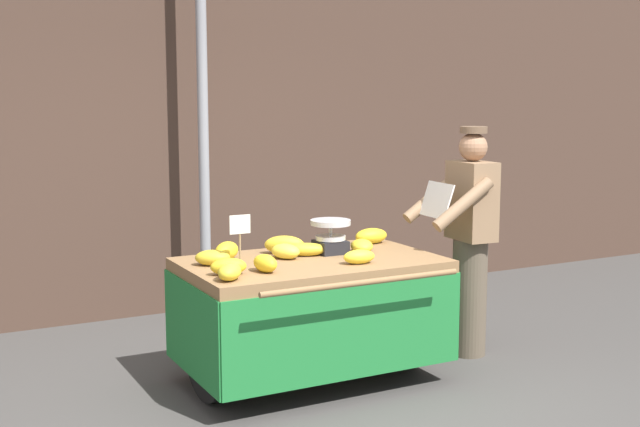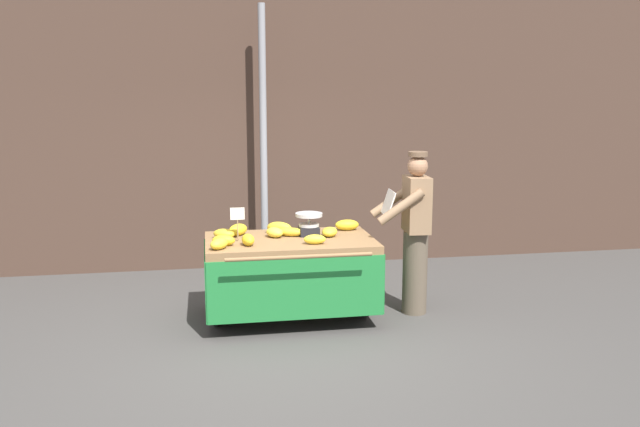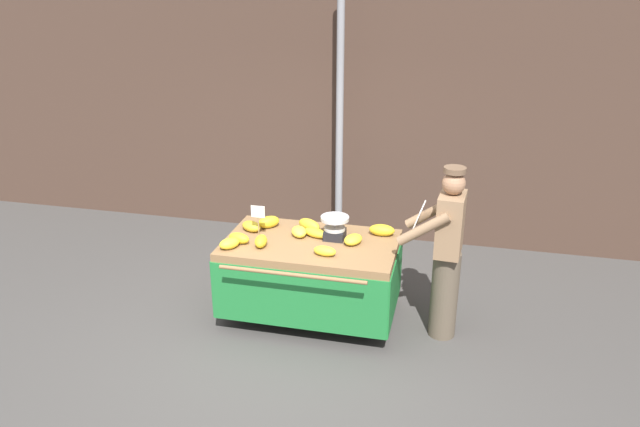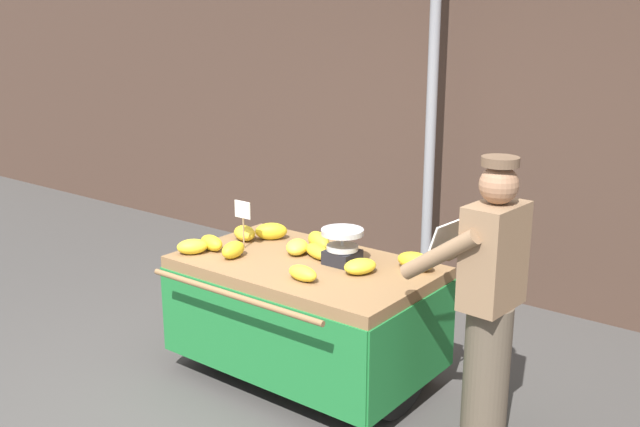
% 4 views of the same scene
% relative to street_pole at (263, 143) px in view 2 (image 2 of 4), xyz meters
% --- Properties ---
extents(ground_plane, '(60.00, 60.00, 0.00)m').
position_rel_street_pole_xyz_m(ground_plane, '(-0.05, -2.52, -1.69)').
color(ground_plane, '#423F3D').
extents(back_wall, '(16.00, 0.24, 3.81)m').
position_rel_street_pole_xyz_m(back_wall, '(-0.05, 0.52, 0.21)').
color(back_wall, '#473328').
rests_on(back_wall, ground).
extents(street_pole, '(0.09, 0.09, 3.38)m').
position_rel_street_pole_xyz_m(street_pole, '(0.00, 0.00, 0.00)').
color(street_pole, gray).
rests_on(street_pole, ground).
extents(banana_cart, '(1.72, 1.22, 0.85)m').
position_rel_street_pole_xyz_m(banana_cart, '(0.09, -1.81, -1.07)').
color(banana_cart, olive).
rests_on(banana_cart, ground).
extents(weighing_scale, '(0.28, 0.28, 0.24)m').
position_rel_street_pole_xyz_m(weighing_scale, '(0.31, -1.68, -0.72)').
color(weighing_scale, black).
rests_on(weighing_scale, banana_cart).
extents(price_sign, '(0.14, 0.01, 0.34)m').
position_rel_street_pole_xyz_m(price_sign, '(-0.43, -1.84, -0.59)').
color(price_sign, '#997A51').
rests_on(price_sign, banana_cart).
extents(banana_bunch_0, '(0.23, 0.26, 0.10)m').
position_rel_street_pole_xyz_m(banana_bunch_0, '(0.51, -1.77, -0.79)').
color(banana_bunch_0, yellow).
rests_on(banana_bunch_0, banana_cart).
extents(banana_bunch_1, '(0.23, 0.26, 0.10)m').
position_rel_street_pole_xyz_m(banana_bunch_1, '(-0.05, -1.71, -0.79)').
color(banana_bunch_1, yellow).
rests_on(banana_bunch_1, banana_cart).
extents(banana_bunch_2, '(0.30, 0.24, 0.13)m').
position_rel_street_pole_xyz_m(banana_bunch_2, '(0.02, -1.55, -0.78)').
color(banana_bunch_2, gold).
rests_on(banana_bunch_2, banana_cart).
extents(banana_bunch_3, '(0.23, 0.25, 0.10)m').
position_rel_street_pole_xyz_m(banana_bunch_3, '(-0.62, -2.14, -0.79)').
color(banana_bunch_3, yellow).
rests_on(banana_bunch_3, banana_cart).
extents(banana_bunch_4, '(0.26, 0.14, 0.12)m').
position_rel_street_pole_xyz_m(banana_bunch_4, '(0.75, -1.49, -0.78)').
color(banana_bunch_4, gold).
rests_on(banana_bunch_4, banana_cart).
extents(banana_bunch_5, '(0.27, 0.24, 0.10)m').
position_rel_street_pole_xyz_m(banana_bunch_5, '(-0.56, -1.69, -0.79)').
color(banana_bunch_5, gold).
rests_on(banana_bunch_5, banana_cart).
extents(banana_bunch_6, '(0.30, 0.21, 0.09)m').
position_rel_street_pole_xyz_m(banana_bunch_6, '(0.12, -1.69, -0.79)').
color(banana_bunch_6, gold).
rests_on(banana_bunch_6, banana_cart).
extents(banana_bunch_7, '(0.15, 0.22, 0.11)m').
position_rel_street_pole_xyz_m(banana_bunch_7, '(-0.34, -2.03, -0.78)').
color(banana_bunch_7, gold).
rests_on(banana_bunch_7, banana_cart).
extents(banana_bunch_8, '(0.23, 0.14, 0.09)m').
position_rel_street_pole_xyz_m(banana_bunch_8, '(0.30, -2.09, -0.79)').
color(banana_bunch_8, yellow).
rests_on(banana_bunch_8, banana_cart).
extents(banana_bunch_9, '(0.24, 0.16, 0.11)m').
position_rel_street_pole_xyz_m(banana_bunch_9, '(-0.58, -2.01, -0.79)').
color(banana_bunch_9, gold).
rests_on(banana_bunch_9, banana_cart).
extents(banana_bunch_10, '(0.26, 0.26, 0.12)m').
position_rel_street_pole_xyz_m(banana_bunch_10, '(-0.42, -1.56, -0.78)').
color(banana_bunch_10, gold).
rests_on(banana_bunch_10, banana_cart).
extents(vendor_person, '(0.60, 0.54, 1.71)m').
position_rel_street_pole_xyz_m(vendor_person, '(1.40, -1.82, -0.82)').
color(vendor_person, brown).
rests_on(vendor_person, ground).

